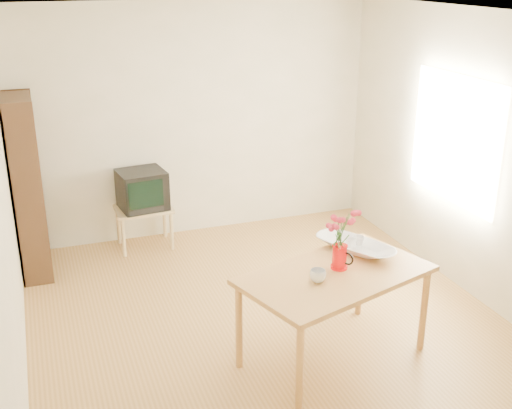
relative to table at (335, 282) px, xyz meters
name	(u,v)px	position (x,y,z in m)	size (l,w,h in m)	color
room	(272,181)	(-0.27, 0.66, 0.63)	(4.50, 4.50, 4.50)	olive
table	(335,282)	(0.00, 0.00, 0.00)	(1.62, 1.22, 0.75)	#AD783B
tv_stand	(144,214)	(-1.00, 2.63, -0.28)	(0.60, 0.45, 0.46)	tan
bookshelf	(28,193)	(-2.15, 2.41, 0.17)	(0.28, 0.70, 1.80)	black
pitcher	(339,258)	(0.06, 0.06, 0.17)	(0.14, 0.19, 0.20)	red
flowers	(341,227)	(0.06, 0.06, 0.42)	(0.22, 0.22, 0.31)	#EA3754
mug	(318,276)	(-0.19, -0.09, 0.13)	(0.12, 0.12, 0.09)	white
bowl	(356,226)	(0.33, 0.31, 0.29)	(0.46, 0.46, 0.43)	white
teacup_a	(352,232)	(0.29, 0.31, 0.25)	(0.07, 0.07, 0.07)	white
teacup_b	(360,229)	(0.37, 0.33, 0.25)	(0.07, 0.07, 0.07)	white
television	(142,189)	(-1.00, 2.64, 0.00)	(0.53, 0.50, 0.42)	black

